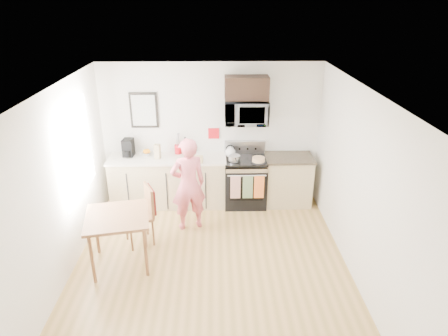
{
  "coord_description": "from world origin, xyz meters",
  "views": [
    {
      "loc": [
        0.08,
        -4.73,
        3.67
      ],
      "look_at": [
        0.21,
        1.0,
        1.16
      ],
      "focal_mm": 32.0,
      "sensor_mm": 36.0,
      "label": 1
    }
  ],
  "objects_px": {
    "range": "(245,182)",
    "cake": "(258,160)",
    "microwave": "(246,112)",
    "chair": "(146,207)",
    "dining_table": "(117,221)",
    "person": "(188,185)"
  },
  "relations": [
    {
      "from": "microwave",
      "to": "chair",
      "type": "height_order",
      "value": "microwave"
    },
    {
      "from": "person",
      "to": "dining_table",
      "type": "bearing_deg",
      "value": 27.98
    },
    {
      "from": "person",
      "to": "cake",
      "type": "relative_size",
      "value": 5.9
    },
    {
      "from": "person",
      "to": "cake",
      "type": "bearing_deg",
      "value": -171.09
    },
    {
      "from": "microwave",
      "to": "cake",
      "type": "xyz_separation_m",
      "value": [
        0.21,
        -0.29,
        -0.79
      ]
    },
    {
      "from": "dining_table",
      "to": "person",
      "type": "bearing_deg",
      "value": 46.49
    },
    {
      "from": "chair",
      "to": "cake",
      "type": "distance_m",
      "value": 2.15
    },
    {
      "from": "microwave",
      "to": "cake",
      "type": "distance_m",
      "value": 0.87
    },
    {
      "from": "microwave",
      "to": "chair",
      "type": "bearing_deg",
      "value": -141.2
    },
    {
      "from": "chair",
      "to": "dining_table",
      "type": "bearing_deg",
      "value": -141.28
    },
    {
      "from": "person",
      "to": "chair",
      "type": "bearing_deg",
      "value": 13.2
    },
    {
      "from": "person",
      "to": "dining_table",
      "type": "height_order",
      "value": "person"
    },
    {
      "from": "range",
      "to": "person",
      "type": "distance_m",
      "value": 1.34
    },
    {
      "from": "microwave",
      "to": "range",
      "type": "bearing_deg",
      "value": -89.94
    },
    {
      "from": "dining_table",
      "to": "range",
      "type": "bearing_deg",
      "value": 43.01
    },
    {
      "from": "range",
      "to": "microwave",
      "type": "relative_size",
      "value": 1.53
    },
    {
      "from": "dining_table",
      "to": "cake",
      "type": "distance_m",
      "value": 2.71
    },
    {
      "from": "chair",
      "to": "microwave",
      "type": "bearing_deg",
      "value": 14.41
    },
    {
      "from": "microwave",
      "to": "dining_table",
      "type": "xyz_separation_m",
      "value": [
        -1.95,
        -1.92,
        -1.04
      ]
    },
    {
      "from": "microwave",
      "to": "cake",
      "type": "bearing_deg",
      "value": -54.16
    },
    {
      "from": "cake",
      "to": "range",
      "type": "bearing_deg",
      "value": 138.22
    },
    {
      "from": "range",
      "to": "cake",
      "type": "relative_size",
      "value": 4.26
    }
  ]
}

